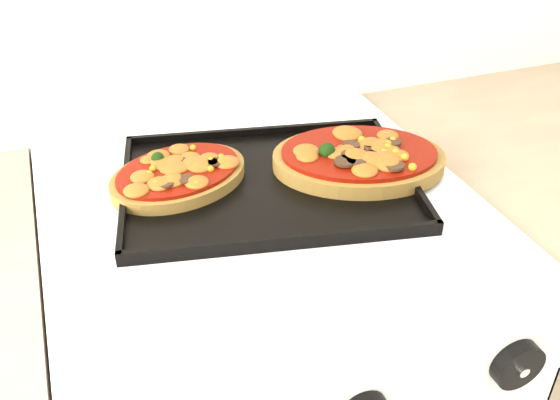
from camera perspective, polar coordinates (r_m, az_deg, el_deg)
name	(u,v)px	position (r m, az deg, el deg)	size (l,w,h in m)	color
control_panel	(361,398)	(0.70, 7.42, -17.55)	(0.60, 0.02, 0.09)	white
knob_right	(517,365)	(0.77, 20.87, -13.89)	(0.06, 0.06, 0.02)	black
baking_tray	(268,181)	(0.90, -1.12, 1.77)	(0.41, 0.30, 0.02)	black
pizza_left	(178,173)	(0.90, -9.27, 2.43)	(0.20, 0.15, 0.03)	olive
pizza_right	(359,156)	(0.93, 7.22, 3.97)	(0.26, 0.18, 0.04)	olive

